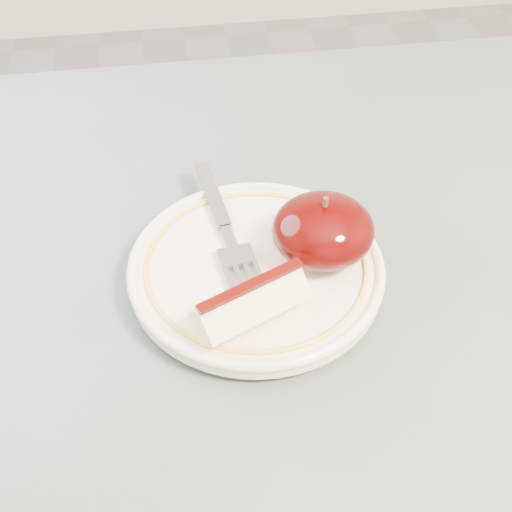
{
  "coord_description": "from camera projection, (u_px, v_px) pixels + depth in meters",
  "views": [
    {
      "loc": [
        -0.09,
        -0.27,
        1.16
      ],
      "look_at": [
        -0.03,
        0.1,
        0.78
      ],
      "focal_mm": 50.0,
      "sensor_mm": 36.0,
      "label": 1
    }
  ],
  "objects": [
    {
      "name": "fork",
      "position": [
        225.0,
        228.0,
        0.57
      ],
      "size": [
        0.04,
        0.16,
        0.0
      ],
      "rotation": [
        0.0,
        0.0,
        1.71
      ],
      "color": "gray",
      "rests_on": "plate"
    },
    {
      "name": "table",
      "position": [
        318.0,
        450.0,
        0.55
      ],
      "size": [
        0.9,
        0.9,
        0.75
      ],
      "color": "brown",
      "rests_on": "ground"
    },
    {
      "name": "plate",
      "position": [
        256.0,
        269.0,
        0.55
      ],
      "size": [
        0.2,
        0.2,
        0.02
      ],
      "color": "#EEE3C7",
      "rests_on": "table"
    },
    {
      "name": "apple_wedge",
      "position": [
        251.0,
        304.0,
        0.5
      ],
      "size": [
        0.09,
        0.07,
        0.04
      ],
      "rotation": [
        0.0,
        0.0,
        0.42
      ],
      "color": "#FAEFB8",
      "rests_on": "plate"
    },
    {
      "name": "apple_half",
      "position": [
        323.0,
        230.0,
        0.54
      ],
      "size": [
        0.08,
        0.07,
        0.06
      ],
      "color": "black",
      "rests_on": "plate"
    }
  ]
}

